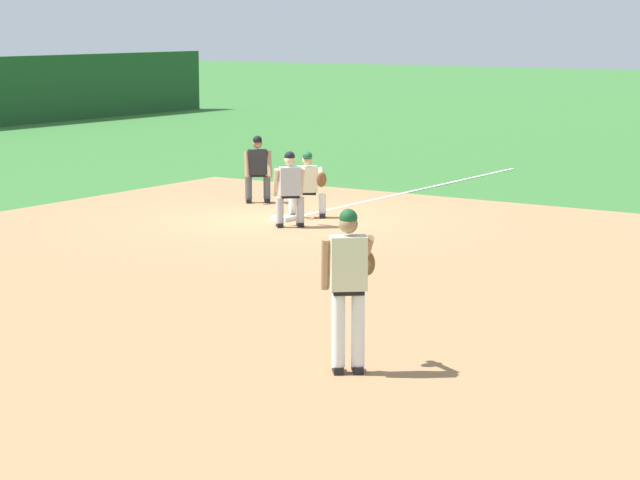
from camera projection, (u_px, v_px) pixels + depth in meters
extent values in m
plane|color=#336B2D|center=(283.00, 220.00, 24.66)|extent=(160.00, 160.00, 0.00)
cube|color=#9E754C|center=(307.00, 275.00, 19.29)|extent=(18.00, 18.00, 0.01)
cube|color=white|center=(415.00, 190.00, 29.00)|extent=(10.60, 0.10, 0.00)
cube|color=white|center=(283.00, 218.00, 24.65)|extent=(0.38, 0.38, 0.09)
sphere|color=white|center=(331.00, 278.00, 18.95)|extent=(0.07, 0.07, 0.07)
cube|color=black|center=(338.00, 369.00, 13.94)|extent=(0.27, 0.25, 0.09)
cylinder|color=white|center=(338.00, 330.00, 13.82)|extent=(0.15, 0.15, 0.84)
cube|color=black|center=(357.00, 368.00, 13.96)|extent=(0.27, 0.25, 0.09)
cylinder|color=white|center=(358.00, 330.00, 13.84)|extent=(0.15, 0.15, 0.84)
cube|color=black|center=(348.00, 291.00, 13.76)|extent=(0.37, 0.39, 0.06)
cube|color=beige|center=(348.00, 263.00, 13.70)|extent=(0.44, 0.46, 0.60)
sphere|color=#9E7051|center=(348.00, 224.00, 13.65)|extent=(0.21, 0.21, 0.21)
sphere|color=#194C28|center=(348.00, 218.00, 13.64)|extent=(0.20, 0.20, 0.20)
cube|color=#194C28|center=(347.00, 219.00, 13.73)|extent=(0.19, 0.20, 0.02)
cylinder|color=#9E7051|center=(325.00, 264.00, 13.76)|extent=(0.20, 0.19, 0.59)
cylinder|color=#9E7051|center=(367.00, 249.00, 14.00)|extent=(0.46, 0.40, 0.41)
ellipsoid|color=brown|center=(366.00, 262.00, 14.11)|extent=(0.36, 0.34, 0.34)
cube|color=black|center=(322.00, 216.00, 24.97)|extent=(0.27, 0.24, 0.09)
cylinder|color=white|center=(322.00, 204.00, 24.97)|extent=(0.15, 0.15, 0.40)
cube|color=black|center=(293.00, 216.00, 24.94)|extent=(0.27, 0.24, 0.09)
cylinder|color=white|center=(292.00, 204.00, 24.94)|extent=(0.15, 0.15, 0.40)
cube|color=black|center=(307.00, 193.00, 24.92)|extent=(0.36, 0.39, 0.06)
cube|color=beige|center=(307.00, 179.00, 24.87)|extent=(0.43, 0.46, 0.52)
sphere|color=#DBB28E|center=(307.00, 160.00, 24.78)|extent=(0.21, 0.21, 0.21)
sphere|color=#194C28|center=(307.00, 156.00, 24.77)|extent=(0.20, 0.20, 0.20)
cube|color=#194C28|center=(308.00, 158.00, 24.69)|extent=(0.19, 0.20, 0.02)
cylinder|color=#DBB28E|center=(321.00, 174.00, 24.45)|extent=(0.52, 0.42, 0.24)
cylinder|color=#DBB28E|center=(295.00, 183.00, 24.77)|extent=(0.24, 0.21, 0.58)
ellipsoid|color=brown|center=(321.00, 180.00, 24.25)|extent=(0.29, 0.29, 0.35)
cube|color=black|center=(280.00, 225.00, 23.83)|extent=(0.26, 0.26, 0.09)
cylinder|color=#B2B2B7|center=(280.00, 211.00, 23.74)|extent=(0.15, 0.15, 0.50)
cube|color=black|center=(300.00, 224.00, 23.91)|extent=(0.26, 0.26, 0.09)
cylinder|color=#B2B2B7|center=(300.00, 210.00, 23.82)|extent=(0.15, 0.15, 0.50)
cube|color=black|center=(290.00, 196.00, 23.73)|extent=(0.38, 0.38, 0.06)
cube|color=#B2B2B7|center=(290.00, 181.00, 23.68)|extent=(0.45, 0.45, 0.54)
sphere|color=#DBB28E|center=(290.00, 160.00, 23.64)|extent=(0.21, 0.21, 0.21)
sphere|color=black|center=(290.00, 156.00, 23.62)|extent=(0.20, 0.20, 0.20)
cube|color=black|center=(289.00, 157.00, 23.71)|extent=(0.20, 0.20, 0.02)
cylinder|color=#DBB28E|center=(276.00, 182.00, 23.79)|extent=(0.30, 0.29, 0.56)
cylinder|color=#DBB28E|center=(302.00, 182.00, 23.88)|extent=(0.30, 0.29, 0.56)
cube|color=black|center=(267.00, 201.00, 27.07)|extent=(0.27, 0.25, 0.09)
cylinder|color=#515154|center=(267.00, 187.00, 27.06)|extent=(0.15, 0.15, 0.50)
cube|color=black|center=(249.00, 201.00, 27.02)|extent=(0.27, 0.25, 0.09)
cylinder|color=#515154|center=(249.00, 188.00, 27.01)|extent=(0.15, 0.15, 0.50)
cube|color=black|center=(258.00, 175.00, 26.99)|extent=(0.37, 0.39, 0.06)
cube|color=#232326|center=(258.00, 162.00, 26.94)|extent=(0.44, 0.46, 0.54)
sphere|color=#9E7051|center=(257.00, 144.00, 26.85)|extent=(0.21, 0.21, 0.21)
sphere|color=black|center=(257.00, 140.00, 26.84)|extent=(0.20, 0.20, 0.20)
cube|color=black|center=(258.00, 142.00, 26.75)|extent=(0.19, 0.20, 0.02)
cylinder|color=#9E7051|center=(270.00, 164.00, 26.83)|extent=(0.31, 0.28, 0.56)
cylinder|color=#9E7051|center=(246.00, 164.00, 26.77)|extent=(0.31, 0.28, 0.56)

